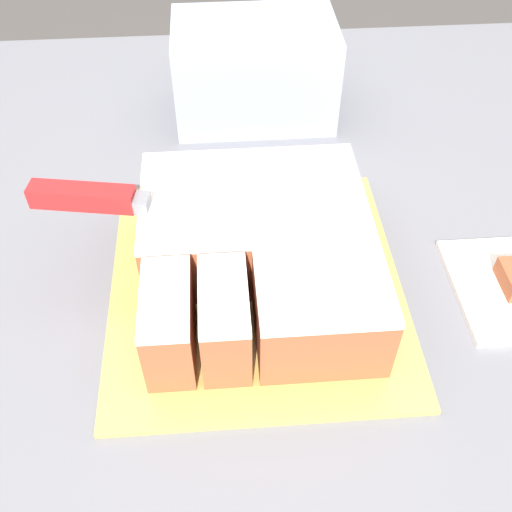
{
  "coord_description": "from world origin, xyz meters",
  "views": [
    {
      "loc": [
        -0.01,
        -0.44,
        1.39
      ],
      "look_at": [
        0.02,
        -0.02,
        0.95
      ],
      "focal_mm": 42.0,
      "sensor_mm": 36.0,
      "label": 1
    }
  ],
  "objects": [
    {
      "name": "countertop",
      "position": [
        0.0,
        0.0,
        0.45
      ],
      "size": [
        1.4,
        1.1,
        0.9
      ],
      "color": "slate",
      "rests_on": "ground_plane"
    },
    {
      "name": "cake",
      "position": [
        0.03,
        -0.02,
        0.95
      ],
      "size": [
        0.23,
        0.25,
        0.08
      ],
      "color": "#994C2D",
      "rests_on": "cake_board"
    },
    {
      "name": "storage_box",
      "position": [
        0.05,
        0.3,
        0.97
      ],
      "size": [
        0.22,
        0.14,
        0.13
      ],
      "color": "#8C99B2",
      "rests_on": "countertop"
    },
    {
      "name": "knife",
      "position": [
        -0.11,
        0.01,
        1.0
      ],
      "size": [
        0.33,
        0.08,
        0.02
      ],
      "rotation": [
        0.0,
        0.0,
        -0.17
      ],
      "color": "silver",
      "rests_on": "cake"
    },
    {
      "name": "cake_board",
      "position": [
        0.02,
        -0.02,
        0.9
      ],
      "size": [
        0.3,
        0.33,
        0.01
      ],
      "color": "gold",
      "rests_on": "countertop"
    }
  ]
}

